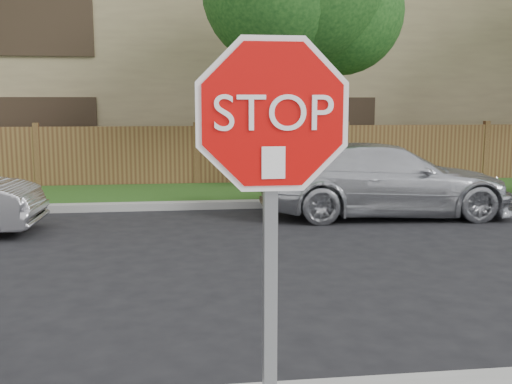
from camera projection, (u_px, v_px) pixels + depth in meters
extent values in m
cube|color=gray|center=(202.00, 205.00, 12.53)|extent=(70.00, 0.30, 0.15)
cube|color=#1E4714|center=(199.00, 194.00, 14.15)|extent=(70.00, 3.00, 0.12)
cube|color=#55351E|center=(196.00, 157.00, 15.61)|extent=(70.00, 0.12, 1.60)
cube|color=#917F5A|center=(190.00, 79.00, 20.77)|extent=(34.00, 8.00, 6.00)
cylinder|color=#382B21|center=(304.00, 113.00, 14.09)|extent=(0.44, 0.44, 3.92)
sphere|color=#113811|center=(340.00, 11.00, 14.14)|extent=(3.00, 3.00, 3.00)
cube|color=gray|center=(270.00, 298.00, 2.95)|extent=(0.07, 0.06, 2.30)
cylinder|color=white|center=(273.00, 115.00, 2.75)|extent=(1.01, 0.02, 1.01)
cylinder|color=#C00907|center=(273.00, 115.00, 2.74)|extent=(0.93, 0.02, 0.93)
cube|color=white|center=(273.00, 163.00, 2.76)|extent=(0.11, 0.00, 0.15)
imported|color=silver|center=(384.00, 180.00, 11.68)|extent=(5.01, 2.30, 1.42)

